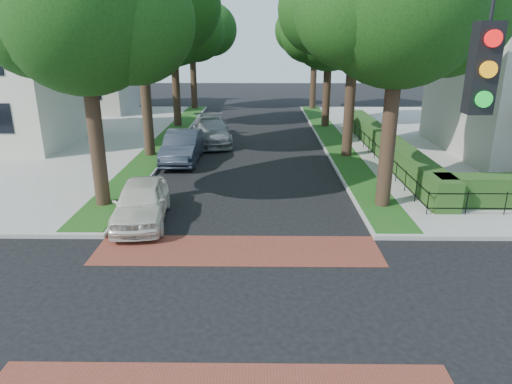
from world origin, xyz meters
TOP-DOWN VIEW (x-y plane):
  - ground at (0.00, 0.00)m, footprint 120.00×120.00m
  - crosswalk_far at (0.00, 3.20)m, footprint 9.00×2.20m
  - grass_strip_ne at (5.40, 19.10)m, footprint 1.60×29.80m
  - grass_strip_nw at (-5.40, 19.10)m, footprint 1.60×29.80m
  - tree_right_near at (5.60, 7.24)m, footprint 7.75×6.67m
  - tree_right_mid at (5.61, 15.25)m, footprint 8.25×7.09m
  - tree_right_far at (5.60, 24.22)m, footprint 7.25×6.23m
  - tree_right_back at (5.60, 33.23)m, footprint 7.50×6.45m
  - tree_left_near at (-5.40, 7.23)m, footprint 7.50×6.45m
  - tree_left_far at (-5.40, 24.22)m, footprint 7.00×6.02m
  - tree_left_back at (-5.40, 33.24)m, footprint 7.75×6.66m
  - hedge_main_road at (7.70, 15.00)m, footprint 1.00×18.00m
  - fence_main_road at (6.90, 15.00)m, footprint 0.06×18.00m
  - house_left_far at (-15.49, 31.99)m, footprint 10.00×9.00m
  - parked_car_front at (-3.60, 5.57)m, footprint 2.31×4.66m
  - parked_car_middle at (-3.50, 14.12)m, footprint 1.75×5.01m
  - parked_car_rear at (-2.43, 18.62)m, footprint 3.18×5.84m

SIDE VIEW (x-z plane):
  - ground at x=0.00m, z-range 0.00..0.00m
  - crosswalk_far at x=0.00m, z-range 0.00..0.01m
  - grass_strip_ne at x=5.40m, z-range 0.15..0.17m
  - grass_strip_nw at x=-5.40m, z-range 0.15..0.17m
  - fence_main_road at x=6.90m, z-range 0.15..1.05m
  - hedge_main_road at x=7.70m, z-range 0.15..1.35m
  - parked_car_front at x=-3.60m, z-range 0.00..1.53m
  - parked_car_rear at x=-2.43m, z-range 0.00..1.61m
  - parked_car_middle at x=-3.50m, z-range 0.00..1.65m
  - house_left_far at x=-15.49m, z-range -0.03..10.11m
  - tree_right_far at x=5.60m, z-range 2.04..11.78m
  - tree_left_far at x=-5.40m, z-range 2.19..12.05m
  - tree_right_back at x=5.60m, z-range 2.17..12.37m
  - tree_left_near at x=-5.40m, z-range 2.17..12.37m
  - tree_left_back at x=-5.40m, z-range 2.19..12.63m
  - tree_right_near at x=5.60m, z-range 2.30..12.96m
  - tree_right_mid at x=5.61m, z-range 2.38..13.60m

